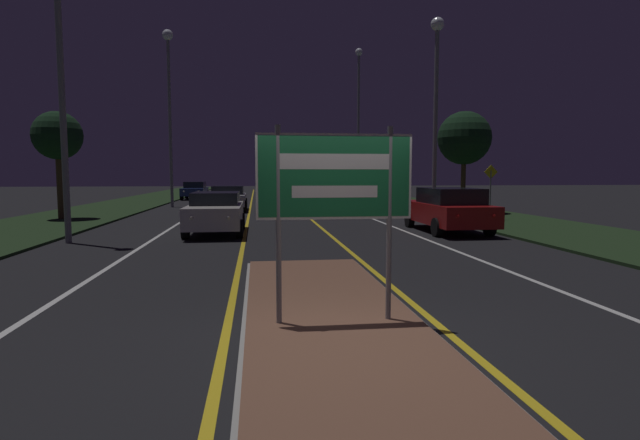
# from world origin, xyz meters

# --- Properties ---
(ground_plane) EXTENTS (160.00, 160.00, 0.00)m
(ground_plane) POSITION_xyz_m (0.00, 0.00, 0.00)
(ground_plane) COLOR black
(median_island) EXTENTS (2.42, 9.40, 0.10)m
(median_island) POSITION_xyz_m (0.00, 0.55, 0.04)
(median_island) COLOR #999993
(median_island) RESTS_ON ground_plane
(verge_left) EXTENTS (5.00, 100.00, 0.08)m
(verge_left) POSITION_xyz_m (-9.50, 20.00, 0.04)
(verge_left) COLOR #1E3319
(verge_left) RESTS_ON ground_plane
(verge_right) EXTENTS (5.00, 100.00, 0.08)m
(verge_right) POSITION_xyz_m (9.50, 20.00, 0.04)
(verge_right) COLOR #1E3319
(verge_right) RESTS_ON ground_plane
(centre_line_yellow_left) EXTENTS (0.12, 70.00, 0.01)m
(centre_line_yellow_left) POSITION_xyz_m (-1.40, 25.00, 0.00)
(centre_line_yellow_left) COLOR gold
(centre_line_yellow_left) RESTS_ON ground_plane
(centre_line_yellow_right) EXTENTS (0.12, 70.00, 0.01)m
(centre_line_yellow_right) POSITION_xyz_m (1.40, 25.00, 0.00)
(centre_line_yellow_right) COLOR gold
(centre_line_yellow_right) RESTS_ON ground_plane
(lane_line_white_left) EXTENTS (0.12, 70.00, 0.01)m
(lane_line_white_left) POSITION_xyz_m (-4.20, 25.00, 0.00)
(lane_line_white_left) COLOR silver
(lane_line_white_left) RESTS_ON ground_plane
(lane_line_white_right) EXTENTS (0.12, 70.00, 0.01)m
(lane_line_white_right) POSITION_xyz_m (4.20, 25.00, 0.00)
(lane_line_white_right) COLOR silver
(lane_line_white_right) RESTS_ON ground_plane
(edge_line_white_left) EXTENTS (0.10, 70.00, 0.01)m
(edge_line_white_left) POSITION_xyz_m (-7.20, 25.00, 0.00)
(edge_line_white_left) COLOR silver
(edge_line_white_left) RESTS_ON ground_plane
(edge_line_white_right) EXTENTS (0.10, 70.00, 0.01)m
(edge_line_white_right) POSITION_xyz_m (7.20, 25.00, 0.00)
(edge_line_white_right) COLOR silver
(edge_line_white_right) RESTS_ON ground_plane
(highway_sign) EXTENTS (2.01, 0.07, 2.53)m
(highway_sign) POSITION_xyz_m (0.00, 0.55, 1.88)
(highway_sign) COLOR gray
(highway_sign) RESTS_ON median_island
(streetlight_left_near) EXTENTS (0.49, 0.49, 9.70)m
(streetlight_left_near) POSITION_xyz_m (-6.50, 9.56, 5.99)
(streetlight_left_near) COLOR gray
(streetlight_left_near) RESTS_ON ground_plane
(streetlight_left_far) EXTENTS (0.63, 0.63, 10.57)m
(streetlight_left_far) POSITION_xyz_m (-6.14, 25.56, 7.32)
(streetlight_left_far) COLOR gray
(streetlight_left_far) RESTS_ON ground_plane
(streetlight_right_near) EXTENTS (0.57, 0.57, 8.62)m
(streetlight_right_near) POSITION_xyz_m (6.66, 15.14, 5.83)
(streetlight_right_near) COLOR gray
(streetlight_right_near) RESTS_ON ground_plane
(streetlight_right_far) EXTENTS (0.55, 0.55, 11.29)m
(streetlight_right_far) POSITION_xyz_m (6.61, 31.35, 7.23)
(streetlight_right_far) COLOR gray
(streetlight_right_far) RESTS_ON ground_plane
(car_receding_0) EXTENTS (2.01, 4.78, 1.54)m
(car_receding_0) POSITION_xyz_m (5.66, 10.99, 0.80)
(car_receding_0) COLOR maroon
(car_receding_0) RESTS_ON ground_plane
(car_receding_1) EXTENTS (1.87, 4.13, 1.37)m
(car_receding_1) POSITION_xyz_m (2.60, 20.82, 0.73)
(car_receding_1) COLOR maroon
(car_receding_1) RESTS_ON ground_plane
(car_receding_2) EXTENTS (1.95, 4.20, 1.37)m
(car_receding_2) POSITION_xyz_m (5.64, 31.37, 0.72)
(car_receding_2) COLOR navy
(car_receding_2) RESTS_ON ground_plane
(car_receding_3) EXTENTS (1.99, 4.51, 1.40)m
(car_receding_3) POSITION_xyz_m (2.46, 41.07, 0.75)
(car_receding_3) COLOR navy
(car_receding_3) RESTS_ON ground_plane
(car_approaching_0) EXTENTS (1.88, 4.27, 1.40)m
(car_approaching_0) POSITION_xyz_m (-2.39, 11.41, 0.74)
(car_approaching_0) COLOR silver
(car_approaching_0) RESTS_ON ground_plane
(car_approaching_1) EXTENTS (2.04, 4.10, 1.37)m
(car_approaching_1) POSITION_xyz_m (-2.57, 22.14, 0.73)
(car_approaching_1) COLOR #B7B7BC
(car_approaching_1) RESTS_ON ground_plane
(car_approaching_2) EXTENTS (1.90, 4.50, 1.41)m
(car_approaching_2) POSITION_xyz_m (-5.95, 35.39, 0.75)
(car_approaching_2) COLOR navy
(car_approaching_2) RESTS_ON ground_plane
(warning_sign) EXTENTS (0.60, 0.06, 2.33)m
(warning_sign) POSITION_xyz_m (8.90, 14.42, 1.48)
(warning_sign) COLOR gray
(warning_sign) RESTS_ON verge_right
(roadside_palm_left) EXTENTS (2.08, 2.08, 4.64)m
(roadside_palm_left) POSITION_xyz_m (-9.51, 17.20, 3.64)
(roadside_palm_left) COLOR #4C3823
(roadside_palm_left) RESTS_ON verge_left
(roadside_palm_right) EXTENTS (2.67, 2.67, 5.08)m
(roadside_palm_right) POSITION_xyz_m (9.39, 18.41, 3.81)
(roadside_palm_right) COLOR #4C3823
(roadside_palm_right) RESTS_ON verge_right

